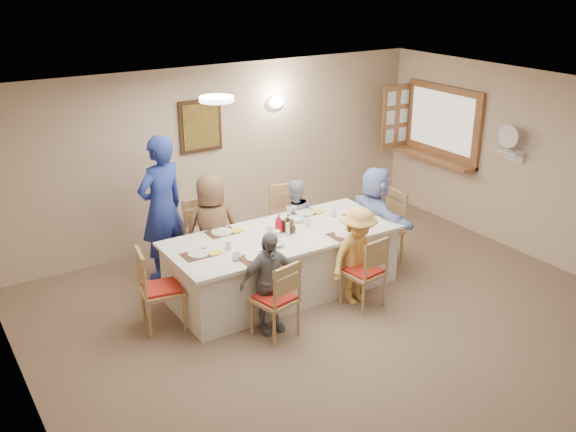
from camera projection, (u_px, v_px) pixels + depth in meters
ground at (375, 346)px, 6.76m from camera, size 7.00×7.00×0.00m
room_walls at (383, 212)px, 6.21m from camera, size 7.00×7.00×7.00m
wall_picture at (200, 126)px, 8.71m from camera, size 0.62×0.05×0.72m
wall_sconce at (277, 102)px, 9.21m from camera, size 0.26×0.09×0.18m
ceiling_light at (217, 99)px, 6.53m from camera, size 0.36×0.36×0.05m
serving_hatch at (443, 124)px, 9.70m from camera, size 0.06×1.50×1.15m
hatch_sill at (434, 158)px, 9.83m from camera, size 0.30×1.50×0.05m
shutter_door at (396, 116)px, 10.16m from camera, size 0.55×0.04×1.00m
fan_shelf at (510, 151)px, 8.63m from camera, size 0.22×0.36×0.03m
desk_fan at (510, 141)px, 8.56m from camera, size 0.30×0.30×0.28m
dining_table at (283, 263)px, 7.77m from camera, size 2.80×1.19×0.76m
chair_back_left at (209, 241)px, 8.04m from camera, size 0.53×0.53×1.03m
chair_back_right at (289, 223)px, 8.65m from camera, size 0.56×0.56×0.99m
chair_front_left at (275, 298)px, 6.81m from camera, size 0.51×0.51×0.90m
chair_front_right at (363, 271)px, 7.41m from camera, size 0.49×0.49×0.90m
chair_left_end at (162, 288)px, 6.96m from camera, size 0.53×0.53×0.95m
chair_right_end at (382, 228)px, 8.50m from camera, size 0.51×0.51×0.99m
diner_back_left at (212, 230)px, 7.88m from camera, size 0.82×0.65×1.42m
diner_back_right at (294, 221)px, 8.53m from camera, size 0.68×0.60×1.14m
diner_front_left at (269, 282)px, 6.86m from camera, size 0.72×0.39×1.16m
diner_front_right at (357, 256)px, 7.45m from camera, size 0.87×0.62×1.18m
diner_right_end at (375, 217)px, 8.36m from camera, size 1.36×0.71×1.36m
caregiver at (162, 208)px, 7.94m from camera, size 0.94×0.84×1.86m
placemat_fl at (257, 258)px, 7.00m from camera, size 0.37×0.28×0.01m
plate_fl at (257, 257)px, 6.99m from camera, size 0.25×0.25×0.02m
napkin_fl at (273, 255)px, 7.04m from camera, size 0.13×0.13×0.01m
placemat_fr at (344, 235)px, 7.59m from camera, size 0.37×0.28×0.01m
plate_fr at (344, 234)px, 7.59m from camera, size 0.24×0.24×0.01m
napkin_fr at (359, 232)px, 7.64m from camera, size 0.14×0.14×0.01m
placemat_bl at (222, 233)px, 7.65m from camera, size 0.35×0.26×0.01m
plate_bl at (222, 232)px, 7.65m from camera, size 0.26×0.26×0.02m
napkin_bl at (237, 230)px, 7.70m from camera, size 0.14×0.14×0.01m
placemat_br at (305, 213)px, 8.25m from camera, size 0.34×0.25×0.01m
plate_br at (305, 212)px, 8.25m from camera, size 0.25×0.25×0.02m
napkin_br at (319, 211)px, 8.30m from camera, size 0.14×0.14×0.01m
placemat_le at (198, 255)px, 7.08m from camera, size 0.35×0.26×0.01m
plate_le at (198, 254)px, 7.07m from camera, size 0.23×0.23×0.01m
napkin_le at (215, 252)px, 7.12m from camera, size 0.15×0.15×0.01m
placemat_re at (357, 215)px, 8.18m from camera, size 0.32×0.24×0.01m
plate_re at (357, 214)px, 8.18m from camera, size 0.25×0.25×0.02m
napkin_re at (371, 213)px, 8.23m from camera, size 0.14×0.14×0.01m
teacup_a at (236, 257)px, 6.94m from camera, size 0.12×0.12×0.08m
teacup_b at (290, 210)px, 8.24m from camera, size 0.14×0.14×0.08m
bowl_a at (275, 244)px, 7.29m from camera, size 0.23×0.23×0.05m
bowl_b at (298, 219)px, 7.98m from camera, size 0.23×0.23×0.05m
condiment_ketchup at (279, 223)px, 7.60m from camera, size 0.13×0.13×0.25m
condiment_brown at (288, 223)px, 7.65m from camera, size 0.18×0.18×0.22m
condiment_malt at (291, 227)px, 7.64m from camera, size 0.17×0.17×0.15m
drinking_glass at (270, 231)px, 7.57m from camera, size 0.07×0.07×0.11m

